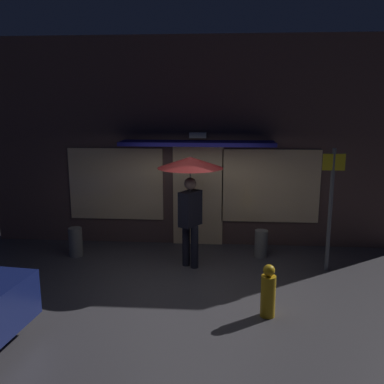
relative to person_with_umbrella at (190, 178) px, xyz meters
The scene contains 7 objects.
ground_plane 1.93m from the person_with_umbrella, 85.42° to the right, with size 18.00×18.00×0.00m, color #423F44.
building_facade 1.58m from the person_with_umbrella, 87.53° to the left, with size 9.28×1.00×4.50m.
person_with_umbrella is the anchor object (origin of this frame).
street_sign_post 2.63m from the person_with_umbrella, ahead, with size 0.40×0.07×2.32m.
sidewalk_bollard 2.13m from the person_with_umbrella, 24.18° to the left, with size 0.26×0.26×0.56m, color slate.
sidewalk_bollard_2 2.84m from the person_with_umbrella, behind, with size 0.28×0.28×0.60m, color slate.
fire_hydrant 2.63m from the person_with_umbrella, 54.91° to the right, with size 0.22×0.22×0.81m.
Camera 1 is at (0.52, -6.75, 3.10)m, focal length 38.84 mm.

